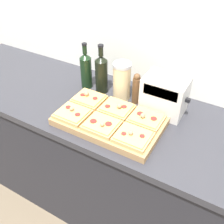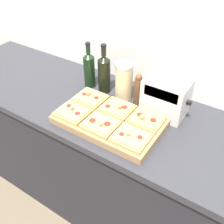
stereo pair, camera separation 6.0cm
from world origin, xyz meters
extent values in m
cube|color=silver|center=(0.00, 0.68, 1.25)|extent=(6.00, 0.06, 2.50)
cube|color=#232328|center=(0.00, 0.32, 0.44)|extent=(2.60, 0.64, 0.88)
cube|color=#2D2D33|center=(0.00, 0.32, 0.90)|extent=(2.63, 0.67, 0.04)
cube|color=#A37A4C|center=(0.00, 0.20, 0.94)|extent=(0.55, 0.33, 0.04)
cube|color=tan|center=(-0.18, 0.28, 0.97)|extent=(0.17, 0.14, 0.02)
cube|color=#E5A856|center=(-0.18, 0.28, 0.98)|extent=(0.15, 0.13, 0.01)
cylinder|color=maroon|center=(-0.22, 0.27, 0.99)|extent=(0.03, 0.03, 0.00)
cylinder|color=maroon|center=(-0.14, 0.28, 0.99)|extent=(0.03, 0.03, 0.00)
sphere|color=#937A5B|center=(-0.20, 0.28, 1.00)|extent=(0.03, 0.03, 0.03)
cube|color=tan|center=(0.00, 0.28, 0.97)|extent=(0.17, 0.14, 0.02)
cube|color=#E5A856|center=(0.00, 0.28, 0.98)|extent=(0.15, 0.13, 0.01)
cylinder|color=maroon|center=(-0.04, 0.25, 0.99)|extent=(0.03, 0.03, 0.00)
cylinder|color=maroon|center=(0.04, 0.29, 0.99)|extent=(0.03, 0.03, 0.00)
sphere|color=#937A5B|center=(0.02, 0.27, 1.00)|extent=(0.03, 0.03, 0.03)
cube|color=tan|center=(0.17, 0.28, 0.97)|extent=(0.17, 0.14, 0.02)
cube|color=#E5A856|center=(0.17, 0.28, 0.98)|extent=(0.15, 0.13, 0.01)
cylinder|color=maroon|center=(0.14, 0.28, 0.99)|extent=(0.03, 0.03, 0.00)
cylinder|color=maroon|center=(0.21, 0.27, 0.99)|extent=(0.03, 0.03, 0.00)
sphere|color=#937A5B|center=(0.16, 0.26, 1.00)|extent=(0.03, 0.03, 0.03)
cube|color=tan|center=(-0.18, 0.12, 0.97)|extent=(0.17, 0.14, 0.02)
cube|color=#E5A856|center=(-0.18, 0.12, 0.98)|extent=(0.15, 0.13, 0.01)
cylinder|color=maroon|center=(-0.22, 0.14, 0.99)|extent=(0.03, 0.03, 0.00)
cylinder|color=maroon|center=(-0.14, 0.11, 0.99)|extent=(0.03, 0.03, 0.00)
sphere|color=#937A5B|center=(-0.19, 0.13, 0.99)|extent=(0.02, 0.02, 0.02)
cube|color=tan|center=(0.00, 0.12, 0.97)|extent=(0.17, 0.14, 0.02)
cube|color=#E5A856|center=(0.00, 0.12, 0.98)|extent=(0.15, 0.13, 0.01)
cylinder|color=maroon|center=(-0.04, 0.11, 0.99)|extent=(0.03, 0.03, 0.00)
cylinder|color=maroon|center=(0.04, 0.13, 0.99)|extent=(0.03, 0.03, 0.00)
sphere|color=#937A5B|center=(0.02, 0.10, 0.99)|extent=(0.02, 0.02, 0.02)
cube|color=tan|center=(0.17, 0.12, 0.97)|extent=(0.17, 0.14, 0.02)
cube|color=#E5A856|center=(0.17, 0.12, 0.98)|extent=(0.15, 0.13, 0.01)
cylinder|color=maroon|center=(0.13, 0.10, 0.99)|extent=(0.02, 0.02, 0.00)
cylinder|color=maroon|center=(0.22, 0.13, 0.99)|extent=(0.02, 0.02, 0.00)
sphere|color=#937A5B|center=(0.16, 0.11, 0.99)|extent=(0.02, 0.02, 0.02)
cylinder|color=black|center=(-0.31, 0.45, 1.02)|extent=(0.07, 0.07, 0.20)
cone|color=black|center=(-0.31, 0.45, 1.13)|extent=(0.07, 0.07, 0.03)
cylinder|color=black|center=(-0.31, 0.45, 1.17)|extent=(0.03, 0.03, 0.05)
cylinder|color=black|center=(-0.31, 0.45, 1.20)|extent=(0.03, 0.03, 0.01)
cylinder|color=black|center=(-0.20, 0.45, 1.02)|extent=(0.07, 0.07, 0.21)
cone|color=black|center=(-0.20, 0.45, 1.14)|extent=(0.07, 0.07, 0.03)
cylinder|color=black|center=(-0.20, 0.45, 1.18)|extent=(0.03, 0.03, 0.06)
cylinder|color=black|center=(-0.20, 0.45, 1.22)|extent=(0.03, 0.03, 0.01)
cylinder|color=beige|center=(-0.06, 0.45, 1.02)|extent=(0.10, 0.10, 0.21)
cylinder|color=#B2B2B7|center=(-0.06, 0.45, 1.13)|extent=(0.10, 0.10, 0.02)
cylinder|color=brown|center=(0.03, 0.45, 1.00)|extent=(0.05, 0.05, 0.16)
sphere|color=brown|center=(0.03, 0.45, 1.09)|extent=(0.04, 0.04, 0.04)
cube|color=beige|center=(0.20, 0.45, 1.02)|extent=(0.23, 0.17, 0.21)
cube|color=black|center=(0.20, 0.37, 1.08)|extent=(0.18, 0.01, 0.06)
cube|color=black|center=(0.33, 0.45, 1.03)|extent=(0.02, 0.02, 0.02)
camera|label=1|loc=(0.53, -0.71, 1.82)|focal=42.00mm
camera|label=2|loc=(0.58, -0.68, 1.82)|focal=42.00mm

